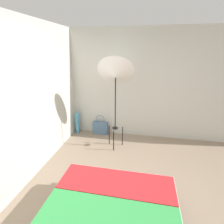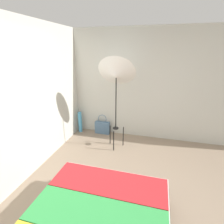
# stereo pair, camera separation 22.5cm
# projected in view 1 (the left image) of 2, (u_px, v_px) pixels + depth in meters

# --- Properties ---
(ground_plane) EXTENTS (14.00, 14.00, 0.00)m
(ground_plane) POSITION_uv_depth(u_px,v_px,m) (120.00, 213.00, 2.38)
(ground_plane) COLOR gray
(wall_back) EXTENTS (8.00, 0.05, 2.60)m
(wall_back) POSITION_uv_depth(u_px,v_px,m) (136.00, 85.00, 4.19)
(wall_back) COLOR beige
(wall_back) RESTS_ON ground_plane
(wall_side_left) EXTENTS (0.05, 8.00, 2.60)m
(wall_side_left) POSITION_uv_depth(u_px,v_px,m) (41.00, 97.00, 3.17)
(wall_side_left) COLOR beige
(wall_side_left) RESTS_ON ground_plane
(photo_umbrella) EXTENTS (0.78, 0.61, 2.00)m
(photo_umbrella) POSITION_uv_depth(u_px,v_px,m) (116.00, 75.00, 3.50)
(photo_umbrella) COLOR black
(photo_umbrella) RESTS_ON ground_plane
(tote_bag) EXTENTS (0.39, 0.12, 0.52)m
(tote_bag) POSITION_uv_depth(u_px,v_px,m) (100.00, 128.00, 4.60)
(tote_bag) COLOR slate
(tote_bag) RESTS_ON ground_plane
(paper_roll) EXTENTS (0.10, 0.10, 0.56)m
(paper_roll) POSITION_uv_depth(u_px,v_px,m) (77.00, 123.00, 4.63)
(paper_roll) COLOR #4CA3D1
(paper_roll) RESTS_ON ground_plane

